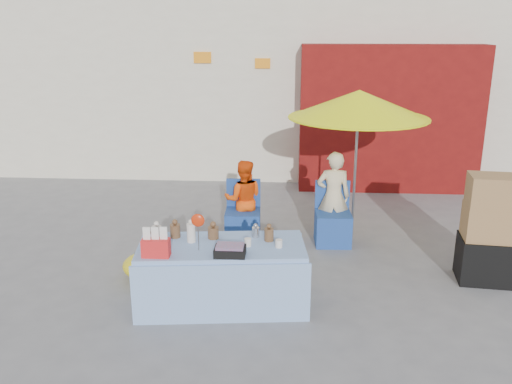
# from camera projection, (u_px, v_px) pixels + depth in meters

# --- Properties ---
(ground) EXTENTS (80.00, 80.00, 0.00)m
(ground) POSITION_uv_depth(u_px,v_px,m) (250.00, 290.00, 6.22)
(ground) COLOR slate
(ground) RESTS_ON ground
(backdrop) EXTENTS (14.00, 8.00, 7.80)m
(backdrop) POSITION_uv_depth(u_px,v_px,m) (296.00, 17.00, 12.44)
(backdrop) COLOR silver
(backdrop) RESTS_ON ground
(market_table) EXTENTS (1.88, 1.02, 1.09)m
(market_table) POSITION_uv_depth(u_px,v_px,m) (221.00, 274.00, 5.82)
(market_table) COLOR #89A4DB
(market_table) RESTS_ON ground
(chair_left) EXTENTS (0.50, 0.49, 0.85)m
(chair_left) POSITION_uv_depth(u_px,v_px,m) (243.00, 224.00, 7.58)
(chair_left) COLOR #214698
(chair_left) RESTS_ON ground
(chair_right) EXTENTS (0.50, 0.49, 0.85)m
(chair_right) POSITION_uv_depth(u_px,v_px,m) (333.00, 226.00, 7.50)
(chair_right) COLOR #214698
(chair_right) RESTS_ON ground
(vendor_orange) EXTENTS (0.57, 0.45, 1.14)m
(vendor_orange) POSITION_uv_depth(u_px,v_px,m) (244.00, 200.00, 7.61)
(vendor_orange) COLOR #FF510D
(vendor_orange) RESTS_ON ground
(vendor_beige) EXTENTS (0.48, 0.32, 1.28)m
(vendor_beige) POSITION_uv_depth(u_px,v_px,m) (333.00, 197.00, 7.51)
(vendor_beige) COLOR beige
(vendor_beige) RESTS_ON ground
(umbrella) EXTENTS (1.90, 1.90, 2.09)m
(umbrella) POSITION_uv_depth(u_px,v_px,m) (359.00, 105.00, 7.27)
(umbrella) COLOR gray
(umbrella) RESTS_ON ground
(box_stack) EXTENTS (0.63, 0.54, 1.30)m
(box_stack) POSITION_uv_depth(u_px,v_px,m) (487.00, 233.00, 6.29)
(box_stack) COLOR black
(box_stack) RESTS_ON ground
(tarp_bundle) EXTENTS (0.77, 0.64, 0.33)m
(tarp_bundle) POSITION_uv_depth(u_px,v_px,m) (153.00, 266.00, 6.47)
(tarp_bundle) COLOR yellow
(tarp_bundle) RESTS_ON ground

